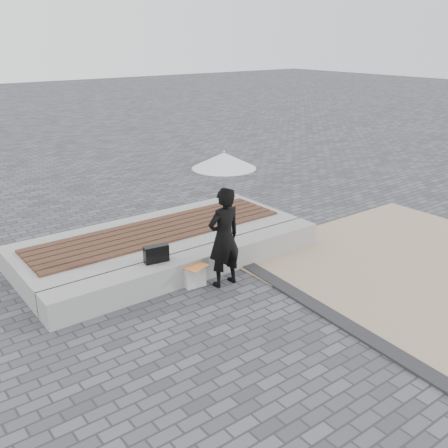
{
  "coord_description": "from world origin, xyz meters",
  "views": [
    {
      "loc": [
        -4.19,
        -4.62,
        3.66
      ],
      "look_at": [
        0.17,
        1.11,
        1.0
      ],
      "focal_mm": 41.14,
      "sensor_mm": 36.0,
      "label": 1
    }
  ],
  "objects_px": {
    "parasol": "(224,160)",
    "canvas_tote": "(195,276)",
    "seating_ledge": "(197,264)",
    "handbag": "(156,254)",
    "woman": "(224,237)"
  },
  "relations": [
    {
      "from": "handbag",
      "to": "canvas_tote",
      "type": "relative_size",
      "value": 1.11
    },
    {
      "from": "parasol",
      "to": "canvas_tote",
      "type": "height_order",
      "value": "parasol"
    },
    {
      "from": "seating_ledge",
      "to": "handbag",
      "type": "distance_m",
      "value": 0.77
    },
    {
      "from": "woman",
      "to": "handbag",
      "type": "distance_m",
      "value": 1.06
    },
    {
      "from": "woman",
      "to": "parasol",
      "type": "height_order",
      "value": "parasol"
    },
    {
      "from": "parasol",
      "to": "canvas_tote",
      "type": "relative_size",
      "value": 3.47
    },
    {
      "from": "woman",
      "to": "handbag",
      "type": "height_order",
      "value": "woman"
    },
    {
      "from": "parasol",
      "to": "canvas_tote",
      "type": "distance_m",
      "value": 1.86
    },
    {
      "from": "parasol",
      "to": "woman",
      "type": "bearing_deg",
      "value": 0.0
    },
    {
      "from": "seating_ledge",
      "to": "canvas_tote",
      "type": "xyz_separation_m",
      "value": [
        -0.24,
        -0.28,
        -0.03
      ]
    },
    {
      "from": "parasol",
      "to": "handbag",
      "type": "xyz_separation_m",
      "value": [
        -0.85,
        0.59,
        -1.44
      ]
    },
    {
      "from": "parasol",
      "to": "handbag",
      "type": "distance_m",
      "value": 1.77
    },
    {
      "from": "woman",
      "to": "parasol",
      "type": "distance_m",
      "value": 1.19
    },
    {
      "from": "seating_ledge",
      "to": "parasol",
      "type": "distance_m",
      "value": 1.85
    },
    {
      "from": "parasol",
      "to": "handbag",
      "type": "relative_size",
      "value": 3.14
    }
  ]
}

